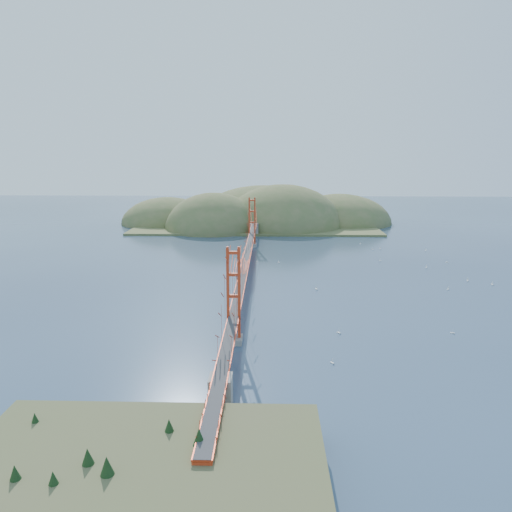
{
  "coord_description": "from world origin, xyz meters",
  "views": [
    {
      "loc": [
        4.24,
        -86.02,
        22.68
      ],
      "look_at": [
        1.78,
        0.0,
        4.17
      ],
      "focal_mm": 35.0,
      "sensor_mm": 36.0,
      "label": 1
    }
  ],
  "objects_px": {
    "sailboat_2": "(452,332)",
    "fort": "(224,415)",
    "bridge": "(246,240)",
    "sailboat_0": "(316,289)"
  },
  "relations": [
    {
      "from": "fort",
      "to": "sailboat_0",
      "type": "height_order",
      "value": "fort"
    },
    {
      "from": "bridge",
      "to": "sailboat_0",
      "type": "relative_size",
      "value": 131.35
    },
    {
      "from": "bridge",
      "to": "fort",
      "type": "distance_m",
      "value": 48.4
    },
    {
      "from": "bridge",
      "to": "sailboat_2",
      "type": "height_order",
      "value": "bridge"
    },
    {
      "from": "bridge",
      "to": "sailboat_0",
      "type": "distance_m",
      "value": 15.34
    },
    {
      "from": "fort",
      "to": "sailboat_0",
      "type": "bearing_deg",
      "value": 74.36
    },
    {
      "from": "sailboat_2",
      "to": "fort",
      "type": "bearing_deg",
      "value": -141.13
    },
    {
      "from": "fort",
      "to": "sailboat_2",
      "type": "bearing_deg",
      "value": 38.87
    },
    {
      "from": "bridge",
      "to": "fort",
      "type": "height_order",
      "value": "bridge"
    },
    {
      "from": "sailboat_0",
      "to": "bridge",
      "type": "bearing_deg",
      "value": 150.5
    }
  ]
}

